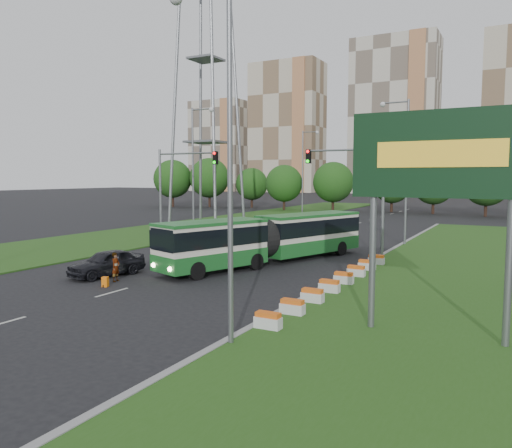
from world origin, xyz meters
The scene contains 20 objects.
ground centered at (0.00, 0.00, 0.00)m, with size 360.00×360.00×0.00m, color black.
grass_median centered at (13.00, 8.00, 0.07)m, with size 14.00×60.00×0.15m, color #264F16.
median_kerb centered at (6.05, 8.00, 0.09)m, with size 0.30×60.00×0.18m, color gray.
left_verge centered at (-18.00, 25.00, 0.05)m, with size 12.00×110.00×0.10m, color #264F16.
lane_markings centered at (-3.00, 20.00, 0.00)m, with size 0.20×100.00×0.01m, color #ACACA5, non-canonical shape.
flower_planters centered at (6.70, -0.30, 0.45)m, with size 1.10×15.90×0.60m, color silver, non-canonical shape.
billboard centered at (12.25, -6.00, 6.16)m, with size 6.00×0.37×8.00m.
traffic_mast_median centered at (4.78, 10.00, 5.35)m, with size 5.76×0.32×8.00m.
traffic_mast_left centered at (-10.38, 9.00, 5.35)m, with size 5.76×0.32×8.00m.
street_lamps centered at (-3.00, 10.00, 6.00)m, with size 36.00×60.00×12.00m, color slate, non-canonical shape.
transmission_pylon centered at (-20.00, 28.00, 22.00)m, with size 12.00×12.00×44.00m, color slate, non-canonical shape.
tree_line centered at (10.00, 55.00, 4.50)m, with size 120.00×8.00×9.00m, color #174713, non-canonical shape.
apartment_tower_west centered at (-65.00, 150.00, 24.00)m, with size 26.00×15.00×48.00m, color #BEB499.
apartment_tower_cwest centered at (-25.00, 150.00, 26.00)m, with size 28.00×15.00×52.00m, color beige.
midrise_west centered at (-95.00, 150.00, 18.00)m, with size 22.00×14.00×36.00m, color beige.
articulated_bus centered at (-0.15, 5.26, 1.66)m, with size 2.56×16.43×2.71m.
car_left_near centered at (-6.28, -3.03, 0.77)m, with size 1.81×4.50×1.53m, color black.
car_left_far centered at (-8.48, 12.66, 0.78)m, with size 1.65×4.74×1.56m, color black.
pedestrian centered at (-4.72, -3.92, 0.80)m, with size 0.58×0.38×1.60m, color gray.
shopping_trolley centered at (-4.23, -5.21, 0.26)m, with size 0.31×0.33×0.53m.
Camera 1 is at (14.79, -24.06, 5.73)m, focal length 35.00 mm.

